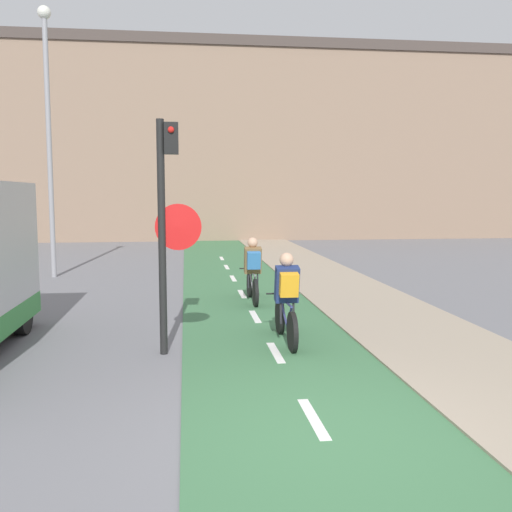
{
  "coord_description": "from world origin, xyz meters",
  "views": [
    {
      "loc": [
        -1.29,
        -5.09,
        2.34
      ],
      "look_at": [
        0.0,
        5.34,
        1.2
      ],
      "focal_mm": 40.0,
      "sensor_mm": 36.0,
      "label": 1
    }
  ],
  "objects_px": {
    "cyclist_near": "(287,300)",
    "cyclist_far": "(253,271)",
    "traffic_light_pole": "(167,212)",
    "street_lamp_far": "(48,116)"
  },
  "relations": [
    {
      "from": "street_lamp_far",
      "to": "cyclist_far",
      "type": "relative_size",
      "value": 4.31
    },
    {
      "from": "street_lamp_far",
      "to": "traffic_light_pole",
      "type": "bearing_deg",
      "value": -67.39
    },
    {
      "from": "traffic_light_pole",
      "to": "street_lamp_far",
      "type": "height_order",
      "value": "street_lamp_far"
    },
    {
      "from": "cyclist_near",
      "to": "cyclist_far",
      "type": "bearing_deg",
      "value": 92.03
    },
    {
      "from": "cyclist_far",
      "to": "cyclist_near",
      "type": "bearing_deg",
      "value": -87.97
    },
    {
      "from": "cyclist_near",
      "to": "cyclist_far",
      "type": "distance_m",
      "value": 3.47
    },
    {
      "from": "traffic_light_pole",
      "to": "cyclist_near",
      "type": "height_order",
      "value": "traffic_light_pole"
    },
    {
      "from": "street_lamp_far",
      "to": "cyclist_near",
      "type": "bearing_deg",
      "value": -56.55
    },
    {
      "from": "traffic_light_pole",
      "to": "street_lamp_far",
      "type": "distance_m",
      "value": 9.32
    },
    {
      "from": "traffic_light_pole",
      "to": "cyclist_far",
      "type": "distance_m",
      "value": 4.39
    }
  ]
}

